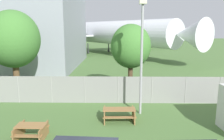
% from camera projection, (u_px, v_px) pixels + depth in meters
% --- Properties ---
extents(perimeter_fence, '(56.07, 0.07, 2.07)m').
position_uv_depth(perimeter_fence, '(118.00, 90.00, 16.53)').
color(perimeter_fence, gray).
rests_on(perimeter_fence, ground).
extents(airplane, '(34.95, 42.17, 14.35)m').
position_uv_depth(airplane, '(102.00, 33.00, 49.07)').
color(airplane, silver).
rests_on(airplane, ground).
extents(picnic_bench_near_cabin, '(1.53, 1.43, 0.76)m').
position_uv_depth(picnic_bench_near_cabin, '(31.00, 130.00, 11.23)').
color(picnic_bench_near_cabin, olive).
rests_on(picnic_bench_near_cabin, ground).
extents(picnic_bench_open_grass, '(2.03, 1.46, 0.76)m').
position_uv_depth(picnic_bench_open_grass, '(119.00, 113.00, 13.46)').
color(picnic_bench_open_grass, olive).
rests_on(picnic_bench_open_grass, ground).
extents(tree_near_hangar, '(3.32, 3.32, 6.00)m').
position_uv_depth(tree_near_hangar, '(131.00, 47.00, 17.99)').
color(tree_near_hangar, '#4C3823').
rests_on(tree_near_hangar, ground).
extents(tree_behind_benches, '(4.76, 4.76, 7.27)m').
position_uv_depth(tree_behind_benches, '(13.00, 39.00, 19.84)').
color(tree_behind_benches, brown).
rests_on(tree_behind_benches, ground).
extents(light_mast, '(0.44, 0.44, 7.45)m').
position_uv_depth(light_mast, '(142.00, 45.00, 13.81)').
color(light_mast, '#99999E').
rests_on(light_mast, ground).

